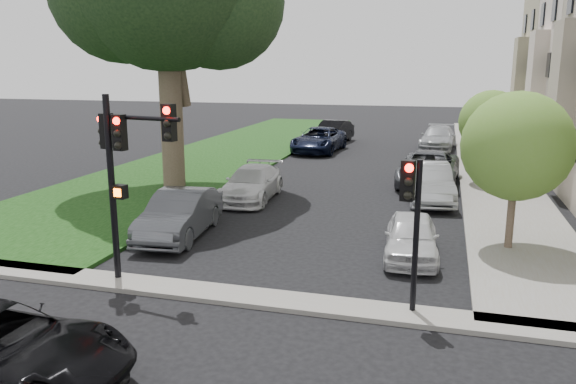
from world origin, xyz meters
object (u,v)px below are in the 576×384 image
(traffic_signal_secondary, at_px, (412,208))
(traffic_signal_main, at_px, (124,156))
(car_parked_4, at_px, (438,138))
(car_parked_9, at_px, (333,132))
(small_tree_a, at_px, (517,146))
(car_parked_8, at_px, (319,140))
(car_parked_5, at_px, (180,214))
(small_tree_b, at_px, (491,122))
(small_tree_c, at_px, (483,120))
(car_parked_2, at_px, (429,169))
(car_parked_6, at_px, (252,183))
(car_parked_1, at_px, (429,183))
(car_parked_0, at_px, (411,237))

(traffic_signal_secondary, bearing_deg, traffic_signal_main, 179.69)
(car_parked_4, xyz_separation_m, car_parked_9, (-7.37, 1.13, 0.04))
(small_tree_a, distance_m, car_parked_9, 24.61)
(car_parked_4, xyz_separation_m, car_parked_8, (-7.41, -3.35, 0.03))
(car_parked_4, height_order, car_parked_5, car_parked_4)
(traffic_signal_main, distance_m, car_parked_4, 27.69)
(traffic_signal_secondary, relative_size, car_parked_4, 0.67)
(traffic_signal_main, bearing_deg, car_parked_9, 90.40)
(small_tree_b, relative_size, small_tree_c, 1.19)
(small_tree_a, distance_m, car_parked_4, 21.59)
(car_parked_2, bearing_deg, car_parked_8, 132.45)
(car_parked_2, bearing_deg, car_parked_6, -141.55)
(small_tree_c, height_order, car_parked_8, small_tree_c)
(car_parked_2, distance_m, car_parked_5, 12.94)
(car_parked_8, xyz_separation_m, car_parked_9, (0.04, 4.48, 0.01))
(car_parked_1, height_order, car_parked_2, car_parked_1)
(traffic_signal_secondary, height_order, car_parked_6, traffic_signal_secondary)
(car_parked_6, bearing_deg, car_parked_9, 87.09)
(small_tree_b, relative_size, car_parked_2, 0.78)
(small_tree_c, relative_size, car_parked_6, 0.78)
(traffic_signal_main, height_order, traffic_signal_secondary, traffic_signal_main)
(small_tree_c, distance_m, car_parked_1, 11.05)
(small_tree_b, xyz_separation_m, car_parked_9, (-9.81, 12.36, -2.13))
(car_parked_1, bearing_deg, car_parked_9, 105.42)
(car_parked_2, xyz_separation_m, car_parked_6, (-7.00, -4.96, -0.10))
(car_parked_1, relative_size, car_parked_5, 1.04)
(traffic_signal_main, distance_m, car_parked_0, 8.31)
(traffic_signal_secondary, bearing_deg, car_parked_5, 152.07)
(small_tree_a, bearing_deg, small_tree_b, 90.00)
(car_parked_5, xyz_separation_m, car_parked_8, (0.33, 19.30, 0.04))
(small_tree_b, relative_size, car_parked_4, 0.84)
(small_tree_b, xyz_separation_m, car_parked_8, (-9.85, 7.88, -2.14))
(car_parked_4, bearing_deg, traffic_signal_secondary, -86.40)
(car_parked_1, relative_size, car_parked_8, 0.84)
(car_parked_0, relative_size, car_parked_6, 0.79)
(car_parked_4, distance_m, car_parked_8, 8.13)
(small_tree_c, relative_size, car_parked_8, 0.65)
(traffic_signal_secondary, height_order, car_parked_4, traffic_signal_secondary)
(traffic_signal_main, height_order, car_parked_2, traffic_signal_main)
(traffic_signal_main, height_order, car_parked_1, traffic_signal_main)
(traffic_signal_main, distance_m, car_parked_1, 13.44)
(car_parked_6, bearing_deg, small_tree_c, 48.30)
(small_tree_a, bearing_deg, traffic_signal_main, -151.12)
(small_tree_a, distance_m, car_parked_2, 9.86)
(car_parked_0, height_order, car_parked_5, car_parked_5)
(car_parked_6, bearing_deg, car_parked_5, -98.81)
(car_parked_8, bearing_deg, car_parked_6, -86.38)
(traffic_signal_secondary, bearing_deg, car_parked_6, 126.27)
(car_parked_0, xyz_separation_m, car_parked_5, (-7.39, 0.06, 0.12))
(small_tree_a, relative_size, small_tree_b, 1.09)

